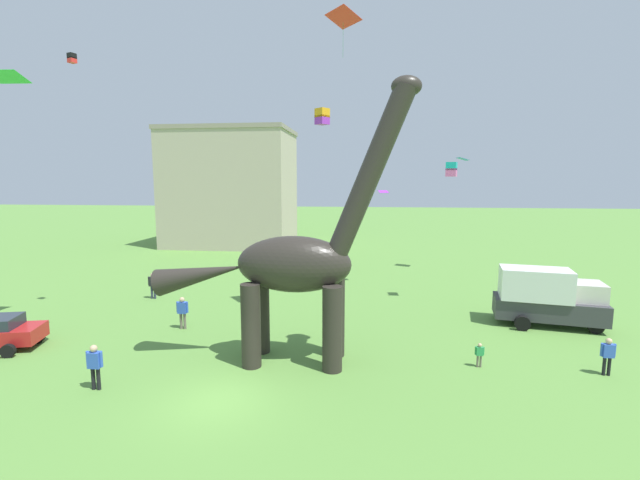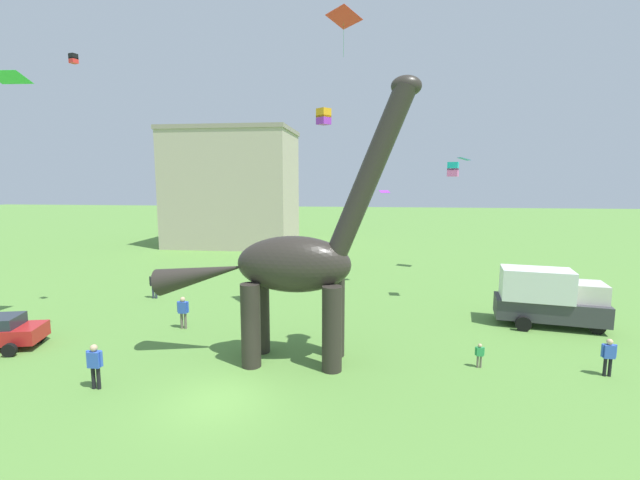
{
  "view_description": "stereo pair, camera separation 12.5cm",
  "coord_description": "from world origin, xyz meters",
  "px_view_note": "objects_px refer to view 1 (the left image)",
  "views": [
    {
      "loc": [
        5.4,
        -14.29,
        7.96
      ],
      "look_at": [
        3.14,
        5.11,
        5.29
      ],
      "focal_mm": 24.17,
      "sensor_mm": 36.0,
      "label": 1
    },
    {
      "loc": [
        5.53,
        -14.27,
        7.96
      ],
      "look_at": [
        3.14,
        5.11,
        5.29
      ],
      "focal_mm": 24.17,
      "sensor_mm": 36.0,
      "label": 2
    }
  ],
  "objects_px": {
    "person_near_flyer": "(608,353)",
    "kite_mid_left": "(451,169)",
    "dinosaur_sculpture": "(293,264)",
    "kite_mid_right": "(322,117)",
    "person_far_spectator": "(182,310)",
    "kite_far_right": "(72,58)",
    "person_vendor_side": "(479,353)",
    "kite_far_left": "(383,192)",
    "kite_high_left": "(7,77)",
    "person_photographer": "(153,283)",
    "person_strolling_adult": "(95,363)",
    "parked_box_truck": "(547,296)",
    "kite_mid_center": "(463,159)",
    "kite_apex": "(343,17)"
  },
  "relations": [
    {
      "from": "person_near_flyer",
      "to": "kite_mid_left",
      "type": "height_order",
      "value": "kite_mid_left"
    },
    {
      "from": "kite_far_right",
      "to": "kite_mid_center",
      "type": "distance_m",
      "value": 23.04
    },
    {
      "from": "parked_box_truck",
      "to": "kite_mid_left",
      "type": "distance_m",
      "value": 16.36
    },
    {
      "from": "person_far_spectator",
      "to": "kite_far_left",
      "type": "bearing_deg",
      "value": 60.38
    },
    {
      "from": "person_photographer",
      "to": "person_strolling_adult",
      "type": "relative_size",
      "value": 1.0
    },
    {
      "from": "kite_mid_left",
      "to": "kite_far_left",
      "type": "bearing_deg",
      "value": -134.02
    },
    {
      "from": "kite_mid_left",
      "to": "kite_apex",
      "type": "bearing_deg",
      "value": -119.44
    },
    {
      "from": "person_photographer",
      "to": "kite_mid_center",
      "type": "height_order",
      "value": "kite_mid_center"
    },
    {
      "from": "parked_box_truck",
      "to": "person_photographer",
      "type": "xyz_separation_m",
      "value": [
        -24.39,
        2.68,
        -0.57
      ]
    },
    {
      "from": "dinosaur_sculpture",
      "to": "kite_far_right",
      "type": "relative_size",
      "value": 24.27
    },
    {
      "from": "parked_box_truck",
      "to": "kite_far_left",
      "type": "bearing_deg",
      "value": 147.58
    },
    {
      "from": "person_far_spectator",
      "to": "kite_mid_center",
      "type": "xyz_separation_m",
      "value": [
        15.66,
        6.37,
        8.25
      ]
    },
    {
      "from": "kite_high_left",
      "to": "person_vendor_side",
      "type": "bearing_deg",
      "value": -5.02
    },
    {
      "from": "kite_mid_right",
      "to": "kite_mid_center",
      "type": "distance_m",
      "value": 16.26
    },
    {
      "from": "person_photographer",
      "to": "kite_apex",
      "type": "xyz_separation_m",
      "value": [
        13.06,
        -3.36,
        15.32
      ]
    },
    {
      "from": "person_far_spectator",
      "to": "kite_apex",
      "type": "distance_m",
      "value": 17.65
    },
    {
      "from": "kite_far_right",
      "to": "kite_far_left",
      "type": "bearing_deg",
      "value": 29.99
    },
    {
      "from": "dinosaur_sculpture",
      "to": "person_photographer",
      "type": "distance_m",
      "value": 14.81
    },
    {
      "from": "kite_far_left",
      "to": "kite_mid_left",
      "type": "bearing_deg",
      "value": 45.98
    },
    {
      "from": "person_vendor_side",
      "to": "kite_far_left",
      "type": "bearing_deg",
      "value": 11.76
    },
    {
      "from": "person_far_spectator",
      "to": "person_near_flyer",
      "type": "distance_m",
      "value": 20.09
    },
    {
      "from": "dinosaur_sculpture",
      "to": "parked_box_truck",
      "type": "bearing_deg",
      "value": 35.24
    },
    {
      "from": "kite_apex",
      "to": "kite_far_left",
      "type": "xyz_separation_m",
      "value": [
        2.51,
        8.85,
        -9.21
      ]
    },
    {
      "from": "parked_box_truck",
      "to": "person_photographer",
      "type": "height_order",
      "value": "parked_box_truck"
    },
    {
      "from": "dinosaur_sculpture",
      "to": "kite_mid_center",
      "type": "relative_size",
      "value": 12.98
    },
    {
      "from": "person_near_flyer",
      "to": "kite_mid_left",
      "type": "bearing_deg",
      "value": -66.46
    },
    {
      "from": "kite_apex",
      "to": "kite_high_left",
      "type": "distance_m",
      "value": 17.16
    },
    {
      "from": "kite_far_left",
      "to": "person_photographer",
      "type": "bearing_deg",
      "value": -160.57
    },
    {
      "from": "person_near_flyer",
      "to": "kite_high_left",
      "type": "relative_size",
      "value": 0.89
    },
    {
      "from": "dinosaur_sculpture",
      "to": "kite_mid_left",
      "type": "xyz_separation_m",
      "value": [
        10.24,
        20.65,
        4.58
      ]
    },
    {
      "from": "parked_box_truck",
      "to": "person_near_flyer",
      "type": "relative_size",
      "value": 3.69
    },
    {
      "from": "parked_box_truck",
      "to": "kite_mid_center",
      "type": "height_order",
      "value": "kite_mid_center"
    },
    {
      "from": "kite_far_left",
      "to": "kite_mid_center",
      "type": "distance_m",
      "value": 6.95
    },
    {
      "from": "kite_apex",
      "to": "kite_far_left",
      "type": "height_order",
      "value": "kite_apex"
    },
    {
      "from": "person_photographer",
      "to": "person_strolling_adult",
      "type": "bearing_deg",
      "value": -87.98
    },
    {
      "from": "kite_far_left",
      "to": "kite_high_left",
      "type": "bearing_deg",
      "value": -147.27
    },
    {
      "from": "person_vendor_side",
      "to": "kite_far_left",
      "type": "relative_size",
      "value": 1.24
    },
    {
      "from": "person_far_spectator",
      "to": "kite_far_right",
      "type": "xyz_separation_m",
      "value": [
        -6.16,
        1.15,
        13.49
      ]
    },
    {
      "from": "kite_apex",
      "to": "kite_high_left",
      "type": "bearing_deg",
      "value": -168.47
    },
    {
      "from": "parked_box_truck",
      "to": "kite_mid_left",
      "type": "xyz_separation_m",
      "value": [
        -2.85,
        14.35,
        7.32
      ]
    },
    {
      "from": "kite_apex",
      "to": "person_photographer",
      "type": "bearing_deg",
      "value": 165.57
    },
    {
      "from": "person_near_flyer",
      "to": "kite_far_left",
      "type": "bearing_deg",
      "value": -42.89
    },
    {
      "from": "kite_far_right",
      "to": "kite_apex",
      "type": "height_order",
      "value": "kite_apex"
    },
    {
      "from": "person_vendor_side",
      "to": "person_strolling_adult",
      "type": "height_order",
      "value": "person_strolling_adult"
    },
    {
      "from": "dinosaur_sculpture",
      "to": "kite_mid_right",
      "type": "distance_m",
      "value": 23.71
    },
    {
      "from": "kite_mid_center",
      "to": "kite_high_left",
      "type": "height_order",
      "value": "kite_high_left"
    },
    {
      "from": "kite_far_right",
      "to": "kite_high_left",
      "type": "relative_size",
      "value": 0.28
    },
    {
      "from": "dinosaur_sculpture",
      "to": "kite_far_right",
      "type": "xyz_separation_m",
      "value": [
        -12.86,
        4.58,
        10.17
      ]
    },
    {
      "from": "person_strolling_adult",
      "to": "kite_high_left",
      "type": "height_order",
      "value": "kite_high_left"
    },
    {
      "from": "kite_far_right",
      "to": "kite_mid_right",
      "type": "height_order",
      "value": "kite_far_right"
    }
  ]
}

